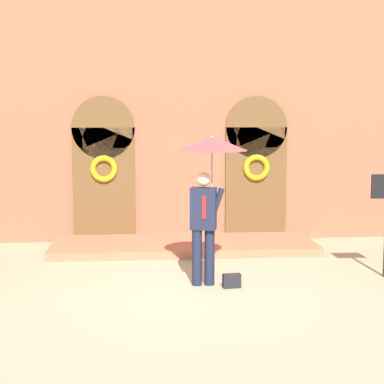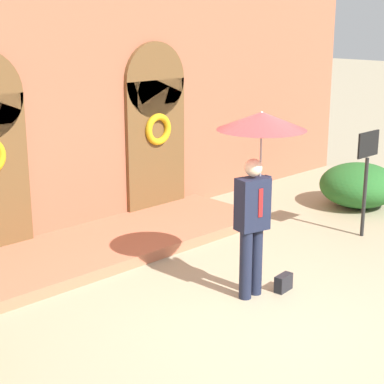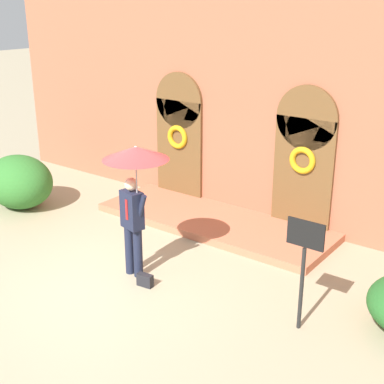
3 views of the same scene
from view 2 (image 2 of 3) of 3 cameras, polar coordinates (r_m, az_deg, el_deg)
ground_plane at (r=8.05m, az=6.77°, el=-10.28°), size 80.00×80.00×0.00m
building_facade at (r=10.39m, az=-11.04°, el=10.77°), size 14.00×2.30×5.60m
person_with_umbrella at (r=7.85m, az=5.99°, el=3.86°), size 1.10×1.10×2.36m
handbag at (r=8.52m, az=8.14°, el=-7.99°), size 0.29×0.15×0.22m
sign_post at (r=10.53m, az=15.27°, el=2.22°), size 0.56×0.06×1.72m
shrub_right at (r=12.37m, az=14.61°, el=0.60°), size 1.48×1.44×0.82m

